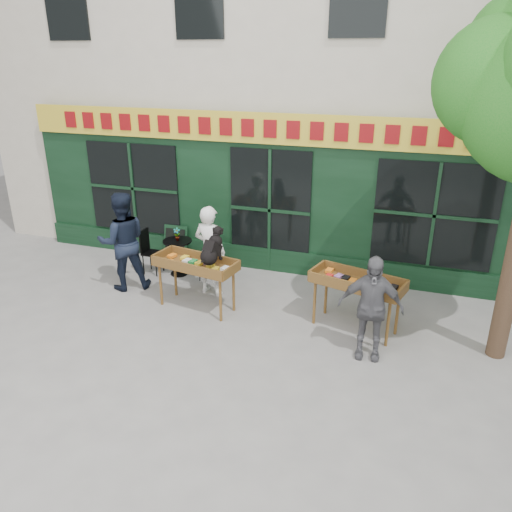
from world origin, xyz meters
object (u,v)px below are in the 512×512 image
(bistro_table, at_px, (178,250))
(man_left, at_px, (123,241))
(book_cart_right, at_px, (357,285))
(woman, at_px, (210,251))
(man_right, at_px, (370,308))
(dog, at_px, (212,245))
(book_cart_center, at_px, (196,266))

(bistro_table, distance_m, man_left, 1.22)
(book_cart_right, relative_size, man_left, 0.82)
(woman, xyz_separation_m, man_left, (-1.69, -0.31, 0.10))
(woman, xyz_separation_m, book_cart_right, (2.84, -0.50, -0.06))
(woman, relative_size, man_right, 1.06)
(dog, height_order, book_cart_right, dog)
(bistro_table, bearing_deg, book_cart_center, -51.25)
(dog, distance_m, book_cart_right, 2.55)
(dog, relative_size, man_left, 0.31)
(book_cart_center, bearing_deg, dog, 1.92)
(man_right, bearing_deg, dog, 164.09)
(book_cart_center, relative_size, bistro_table, 2.09)
(woman, bearing_deg, man_right, 168.32)
(book_cart_center, height_order, book_cart_right, same)
(man_right, bearing_deg, book_cart_center, 164.43)
(book_cart_right, distance_m, bistro_table, 4.00)
(book_cart_right, height_order, man_left, man_left)
(man_right, height_order, man_left, man_left)
(book_cart_right, bearing_deg, man_left, -167.14)
(man_right, xyz_separation_m, bistro_table, (-4.14, 1.84, -0.29))
(book_cart_right, relative_size, bistro_table, 2.12)
(dog, bearing_deg, woman, 126.61)
(dog, bearing_deg, book_cart_right, 14.56)
(woman, relative_size, bistro_table, 2.32)
(woman, xyz_separation_m, bistro_table, (-0.99, 0.59, -0.34))
(book_cart_right, xyz_separation_m, man_left, (-4.54, 0.19, 0.15))
(woman, bearing_deg, book_cart_center, 100.05)
(book_cart_right, xyz_separation_m, man_right, (0.30, -0.75, 0.01))
(woman, bearing_deg, man_left, 20.45)
(man_left, bearing_deg, dog, 133.94)
(woman, distance_m, bistro_table, 1.20)
(book_cart_center, bearing_deg, bistro_table, 138.80)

